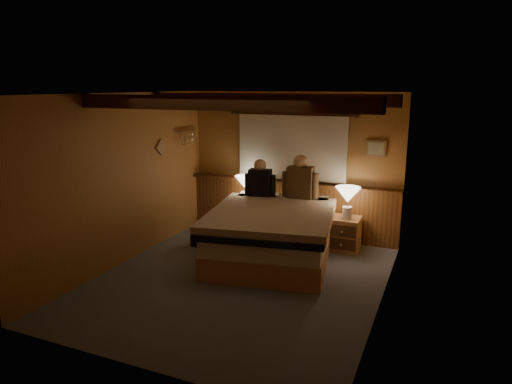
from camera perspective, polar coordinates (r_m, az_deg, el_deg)
The scene contains 19 objects.
floor at distance 6.12m, azimuth -2.01°, elevation -10.89°, with size 4.20×4.20×0.00m, color #555C65.
ceiling at distance 5.59m, azimuth -2.22°, elevation 12.19°, with size 4.20×4.20×0.00m, color gold.
wall_back at distance 7.65m, azimuth 4.61°, elevation 3.40°, with size 3.60×3.60×0.00m, color #B47740.
wall_left at distance 6.69m, azimuth -16.20°, elevation 1.49°, with size 4.20×4.20×0.00m, color #B47740.
wall_right at distance 5.25m, azimuth 15.97°, elevation -1.64°, with size 4.20×4.20×0.00m, color #B47740.
wall_front at distance 4.02m, azimuth -15.05°, elevation -6.14°, with size 3.60×3.60×0.00m, color #B47740.
wainscot at distance 7.75m, azimuth 4.36°, elevation -1.89°, with size 3.60×0.23×0.94m.
curtain_window at distance 7.54m, azimuth 4.48°, elevation 5.72°, with size 2.18×0.09×1.11m.
ceiling_beams at distance 5.73m, azimuth -1.55°, elevation 11.32°, with size 3.60×1.65×0.16m.
coat_rail at distance 7.84m, azimuth -8.66°, elevation 6.98°, with size 0.05×0.55×0.24m.
framed_print at distance 7.27m, azimuth 14.78°, elevation 5.27°, with size 0.30×0.04×0.25m.
bed at distance 6.70m, azimuth 2.09°, elevation -5.14°, with size 2.03×2.46×0.75m.
nightstand_left at distance 7.84m, azimuth -1.45°, elevation -3.47°, with size 0.53×0.49×0.50m.
nightstand_right at distance 7.21m, azimuth 10.97°, elevation -5.14°, with size 0.48×0.43×0.52m.
lamp_left at distance 7.68m, azimuth -1.17°, elevation 0.89°, with size 0.39×0.39×0.52m.
lamp_right at distance 7.00m, azimuth 11.40°, elevation -0.58°, with size 0.38×0.38×0.49m.
person_left at distance 7.36m, azimuth 0.51°, elevation 1.41°, with size 0.51×0.24×0.63m.
person_right at distance 7.24m, azimuth 5.56°, elevation 1.48°, with size 0.59×0.25×0.72m.
duffel_bag at distance 7.32m, azimuth -6.15°, elevation -5.64°, with size 0.46×0.28×0.33m.
Camera 1 is at (2.39, -5.05, 2.50)m, focal length 32.00 mm.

